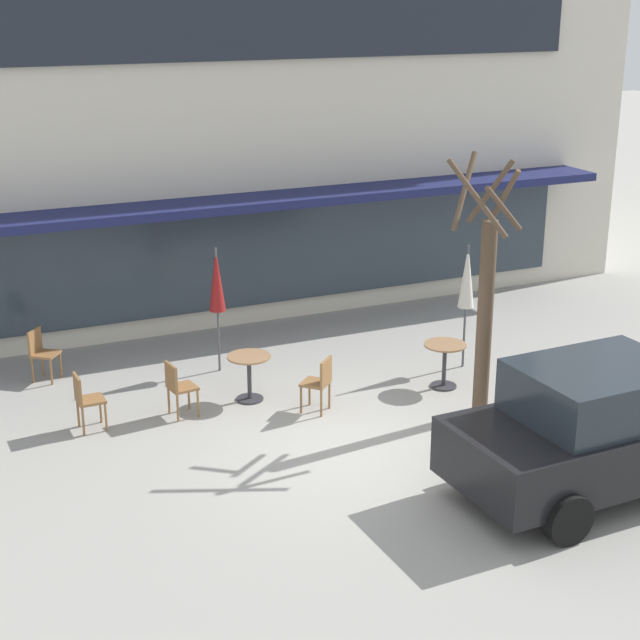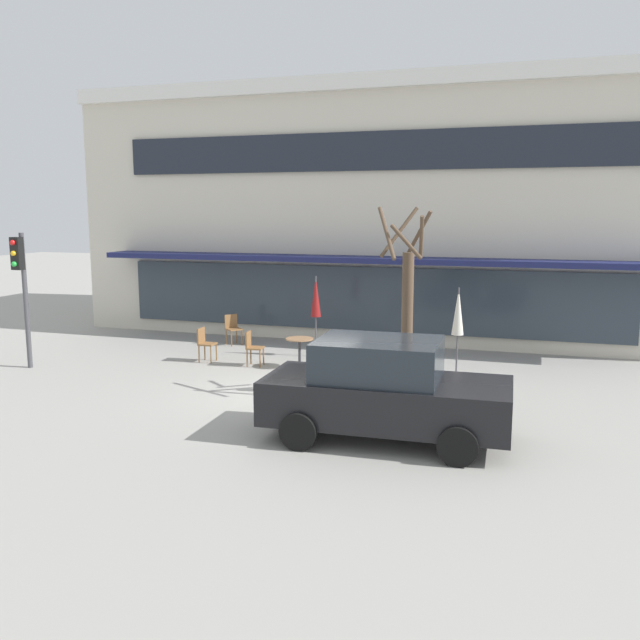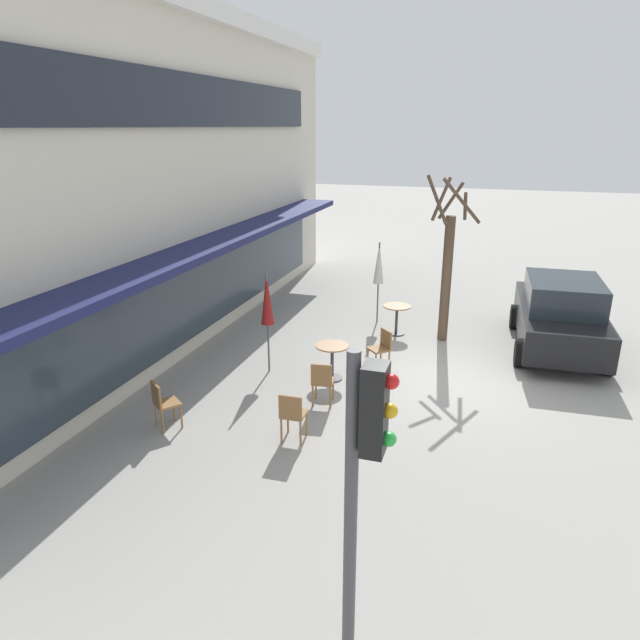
{
  "view_description": "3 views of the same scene",
  "coord_description": "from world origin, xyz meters",
  "px_view_note": "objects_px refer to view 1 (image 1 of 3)",
  "views": [
    {
      "loc": [
        -5.64,
        -11.37,
        6.3
      ],
      "look_at": [
        0.62,
        2.57,
        1.12
      ],
      "focal_mm": 55.0,
      "sensor_mm": 36.0,
      "label": 1
    },
    {
      "loc": [
        4.89,
        -13.39,
        3.95
      ],
      "look_at": [
        -0.11,
        2.22,
        1.28
      ],
      "focal_mm": 38.0,
      "sensor_mm": 36.0,
      "label": 2
    },
    {
      "loc": [
        -11.34,
        -0.66,
        5.09
      ],
      "look_at": [
        0.11,
        2.91,
        1.0
      ],
      "focal_mm": 32.0,
      "sensor_mm": 36.0,
      "label": 3
    }
  ],
  "objects_px": {
    "cafe_chair_2": "(41,351)",
    "cafe_chair_0": "(320,380)",
    "patio_umbrella_cream_folded": "(217,281)",
    "cafe_chair_3": "(85,397)",
    "cafe_table_near_wall": "(249,370)",
    "cafe_table_streetside": "(445,358)",
    "parked_sedan": "(603,427)",
    "street_tree": "(485,300)",
    "patio_umbrella_green_folded": "(467,277)",
    "cafe_chair_1": "(178,385)"
  },
  "relations": [
    {
      "from": "cafe_chair_2",
      "to": "cafe_chair_3",
      "type": "height_order",
      "value": "same"
    },
    {
      "from": "patio_umbrella_cream_folded",
      "to": "cafe_chair_1",
      "type": "relative_size",
      "value": 2.47
    },
    {
      "from": "cafe_table_near_wall",
      "to": "cafe_table_streetside",
      "type": "height_order",
      "value": "same"
    },
    {
      "from": "patio_umbrella_green_folded",
      "to": "cafe_chair_0",
      "type": "bearing_deg",
      "value": -166.48
    },
    {
      "from": "cafe_chair_0",
      "to": "cafe_chair_2",
      "type": "distance_m",
      "value": 4.88
    },
    {
      "from": "cafe_table_streetside",
      "to": "cafe_chair_1",
      "type": "xyz_separation_m",
      "value": [
        -4.37,
        0.65,
        0.01
      ]
    },
    {
      "from": "parked_sedan",
      "to": "cafe_chair_0",
      "type": "bearing_deg",
      "value": 121.94
    },
    {
      "from": "cafe_table_streetside",
      "to": "parked_sedan",
      "type": "bearing_deg",
      "value": -89.2
    },
    {
      "from": "cafe_chair_1",
      "to": "parked_sedan",
      "type": "xyz_separation_m",
      "value": [
        4.42,
        -4.5,
        0.35
      ]
    },
    {
      "from": "cafe_table_streetside",
      "to": "patio_umbrella_cream_folded",
      "type": "height_order",
      "value": "patio_umbrella_cream_folded"
    },
    {
      "from": "patio_umbrella_green_folded",
      "to": "cafe_chair_0",
      "type": "relative_size",
      "value": 2.47
    },
    {
      "from": "cafe_table_near_wall",
      "to": "street_tree",
      "type": "distance_m",
      "value": 3.9
    },
    {
      "from": "cafe_table_near_wall",
      "to": "cafe_chair_2",
      "type": "distance_m",
      "value": 3.67
    },
    {
      "from": "parked_sedan",
      "to": "street_tree",
      "type": "relative_size",
      "value": 1.06
    },
    {
      "from": "cafe_chair_0",
      "to": "cafe_chair_1",
      "type": "bearing_deg",
      "value": 160.7
    },
    {
      "from": "parked_sedan",
      "to": "cafe_table_streetside",
      "type": "bearing_deg",
      "value": 90.8
    },
    {
      "from": "patio_umbrella_green_folded",
      "to": "cafe_chair_0",
      "type": "xyz_separation_m",
      "value": [
        -3.09,
        -0.74,
        -1.1
      ]
    },
    {
      "from": "cafe_chair_0",
      "to": "cafe_table_streetside",
      "type": "bearing_deg",
      "value": 1.94
    },
    {
      "from": "patio_umbrella_green_folded",
      "to": "cafe_chair_3",
      "type": "distance_m",
      "value": 6.65
    },
    {
      "from": "cafe_chair_0",
      "to": "cafe_chair_1",
      "type": "height_order",
      "value": "same"
    },
    {
      "from": "patio_umbrella_green_folded",
      "to": "cafe_chair_3",
      "type": "bearing_deg",
      "value": 179.32
    },
    {
      "from": "street_tree",
      "to": "patio_umbrella_green_folded",
      "type": "bearing_deg",
      "value": 64.94
    },
    {
      "from": "cafe_chair_2",
      "to": "cafe_chair_0",
      "type": "bearing_deg",
      "value": -39.92
    },
    {
      "from": "patio_umbrella_cream_folded",
      "to": "cafe_chair_3",
      "type": "relative_size",
      "value": 2.47
    },
    {
      "from": "cafe_table_near_wall",
      "to": "cafe_table_streetside",
      "type": "relative_size",
      "value": 1.0
    },
    {
      "from": "street_tree",
      "to": "patio_umbrella_cream_folded",
      "type": "bearing_deg",
      "value": 132.33
    },
    {
      "from": "cafe_chair_3",
      "to": "street_tree",
      "type": "xyz_separation_m",
      "value": [
        5.69,
        -1.92,
        1.34
      ]
    },
    {
      "from": "patio_umbrella_green_folded",
      "to": "street_tree",
      "type": "distance_m",
      "value": 2.05
    },
    {
      "from": "patio_umbrella_green_folded",
      "to": "patio_umbrella_cream_folded",
      "type": "relative_size",
      "value": 1.0
    },
    {
      "from": "cafe_table_streetside",
      "to": "cafe_table_near_wall",
      "type": "bearing_deg",
      "value": 165.56
    },
    {
      "from": "cafe_table_streetside",
      "to": "parked_sedan",
      "type": "height_order",
      "value": "parked_sedan"
    },
    {
      "from": "cafe_table_streetside",
      "to": "cafe_chair_3",
      "type": "xyz_separation_m",
      "value": [
        -5.76,
        0.74,
        0.01
      ]
    },
    {
      "from": "cafe_table_streetside",
      "to": "cafe_chair_0",
      "type": "relative_size",
      "value": 0.85
    },
    {
      "from": "cafe_chair_3",
      "to": "street_tree",
      "type": "distance_m",
      "value": 6.15
    },
    {
      "from": "cafe_table_near_wall",
      "to": "cafe_chair_3",
      "type": "height_order",
      "value": "cafe_chair_3"
    },
    {
      "from": "cafe_chair_3",
      "to": "cafe_chair_2",
      "type": "bearing_deg",
      "value": 96.83
    },
    {
      "from": "cafe_chair_0",
      "to": "cafe_chair_3",
      "type": "xyz_separation_m",
      "value": [
        -3.46,
        0.82,
        0.0
      ]
    },
    {
      "from": "patio_umbrella_cream_folded",
      "to": "cafe_chair_3",
      "type": "distance_m",
      "value": 3.18
    },
    {
      "from": "cafe_chair_3",
      "to": "parked_sedan",
      "type": "xyz_separation_m",
      "value": [
        5.82,
        -4.59,
        0.35
      ]
    },
    {
      "from": "cafe_chair_0",
      "to": "parked_sedan",
      "type": "xyz_separation_m",
      "value": [
        2.35,
        -3.77,
        0.35
      ]
    },
    {
      "from": "cafe_chair_1",
      "to": "cafe_table_streetside",
      "type": "bearing_deg",
      "value": -8.42
    },
    {
      "from": "parked_sedan",
      "to": "patio_umbrella_cream_folded",
      "type": "bearing_deg",
      "value": 117.95
    },
    {
      "from": "cafe_chair_0",
      "to": "cafe_chair_3",
      "type": "distance_m",
      "value": 3.56
    },
    {
      "from": "patio_umbrella_cream_folded",
      "to": "cafe_chair_1",
      "type": "bearing_deg",
      "value": -126.96
    },
    {
      "from": "patio_umbrella_cream_folded",
      "to": "cafe_chair_1",
      "type": "distance_m",
      "value": 2.27
    },
    {
      "from": "cafe_table_streetside",
      "to": "street_tree",
      "type": "relative_size",
      "value": 0.19
    },
    {
      "from": "cafe_chair_0",
      "to": "cafe_chair_3",
      "type": "height_order",
      "value": "same"
    },
    {
      "from": "cafe_chair_0",
      "to": "cafe_chair_1",
      "type": "xyz_separation_m",
      "value": [
        -2.07,
        0.72,
        0.0
      ]
    },
    {
      "from": "cafe_chair_0",
      "to": "street_tree",
      "type": "relative_size",
      "value": 0.22
    },
    {
      "from": "cafe_chair_1",
      "to": "cafe_chair_3",
      "type": "height_order",
      "value": "same"
    }
  ]
}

